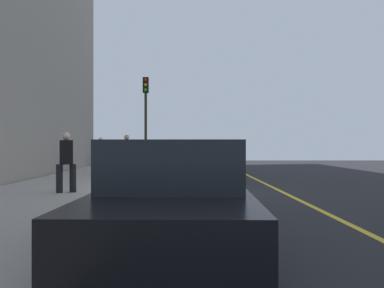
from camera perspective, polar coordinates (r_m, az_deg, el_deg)
The scene contains 12 objects.
ground_plane at distance 13.31m, azimuth -1.81°, elevation -6.35°, with size 56.00×56.00×0.00m, color black.
sidewalk at distance 13.75m, azimuth -15.76°, elevation -5.84°, with size 28.00×4.60×0.15m, color #A39E93.
lane_stripe_centre at distance 13.65m, azimuth 11.83°, elevation -6.18°, with size 28.00×0.14×0.01m, color gold.
snow_bank_curb at distance 17.89m, azimuth -3.85°, elevation -4.39°, with size 4.52×0.56×0.22m, color white.
parked_car_navy at distance 23.98m, azimuth -1.15°, elevation -1.73°, with size 4.87×2.04×1.51m.
parked_car_white at distance 17.49m, azimuth -1.22°, elevation -2.36°, with size 4.16×1.99×1.51m.
parked_car_maroon at distance 11.44m, azimuth -1.55°, elevation -3.58°, with size 4.33×1.95×1.51m.
parked_car_black at distance 5.77m, azimuth -2.24°, elevation -7.03°, with size 4.79×2.03×1.51m.
pedestrian_black_coat at distance 12.82m, azimuth -15.53°, elevation -2.00°, with size 0.52×0.51×1.64m.
pedestrian_navy_coat at distance 21.01m, azimuth -8.21°, elevation -1.07°, with size 0.52×0.56×1.76m.
pedestrian_brown_coat at distance 21.01m, azimuth -11.41°, elevation -1.27°, with size 0.54×0.45×1.62m.
traffic_light_pole at distance 20.78m, azimuth -5.84°, elevation 4.47°, with size 0.35×0.26×4.36m.
Camera 1 is at (13.23, 0.19, 1.46)m, focal length 42.45 mm.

